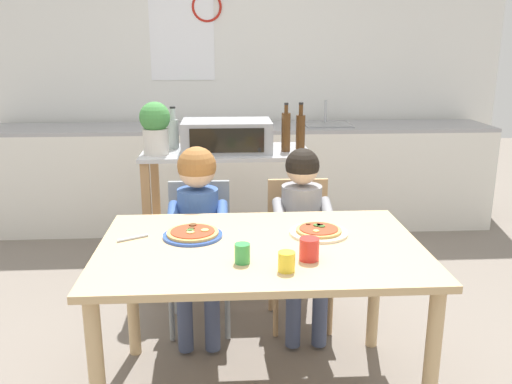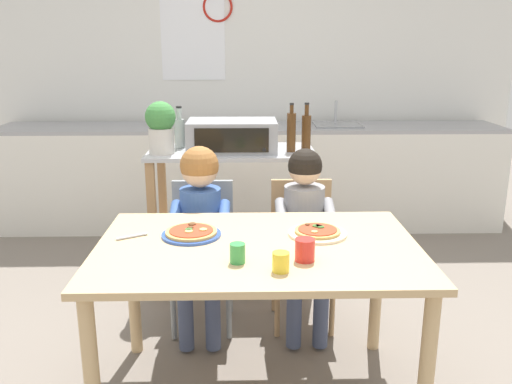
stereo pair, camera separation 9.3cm
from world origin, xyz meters
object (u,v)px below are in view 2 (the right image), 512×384
object	(u,v)px
pizza_plate_cream	(317,232)
drinking_cup_red	(305,250)
pizza_plate_blue_rimmed	(191,233)
potted_herb_plant	(161,126)
kitchen_island_cart	(232,197)
bottle_squat_spirits	(306,131)
toaster_oven	(232,136)
drinking_cup_yellow	(281,262)
dining_table	(258,265)
dining_chair_left	(203,243)
bottle_dark_olive_oil	(291,131)
bottle_brown_beer	(167,131)
drinking_cup_green	(238,253)
dining_chair_right	(302,242)
child_in_grey_shirt	(305,220)
bottle_tall_green_wine	(180,131)
serving_spoon	(132,236)
child_in_blue_striped_shirt	(200,216)

from	to	relation	value
pizza_plate_cream	drinking_cup_red	bearing A→B (deg)	-106.99
pizza_plate_blue_rimmed	potted_herb_plant	bearing A→B (deg)	104.91
kitchen_island_cart	bottle_squat_spirits	bearing A→B (deg)	0.42
toaster_oven	drinking_cup_yellow	bearing A→B (deg)	-82.02
dining_table	dining_chair_left	xyz separation A→B (m)	(-0.29, 0.71, -0.16)
bottle_dark_olive_oil	bottle_brown_beer	xyz separation A→B (m)	(-0.80, 0.20, -0.03)
pizza_plate_cream	drinking_cup_green	size ratio (longest dim) A/B	3.34
potted_herb_plant	dining_chair_right	size ratio (longest dim) A/B	0.39
potted_herb_plant	drinking_cup_green	bearing A→B (deg)	-70.05
bottle_squat_spirits	drinking_cup_red	world-z (taller)	bottle_squat_spirits
child_in_grey_shirt	drinking_cup_yellow	distance (m)	0.90
pizza_plate_cream	drinking_cup_green	distance (m)	0.47
bottle_tall_green_wine	dining_table	distance (m)	1.44
bottle_brown_beer	pizza_plate_cream	size ratio (longest dim) A/B	0.92
bottle_squat_spirits	dining_chair_right	xyz separation A→B (m)	(-0.07, -0.51, -0.55)
dining_chair_right	serving_spoon	world-z (taller)	dining_chair_right
potted_herb_plant	drinking_cup_yellow	bearing A→B (deg)	-65.47
bottle_brown_beer	child_in_grey_shirt	world-z (taller)	bottle_brown_beer
pizza_plate_cream	bottle_squat_spirits	bearing A→B (deg)	86.46
drinking_cup_red	drinking_cup_green	size ratio (longest dim) A/B	1.14
potted_herb_plant	kitchen_island_cart	bearing A→B (deg)	14.08
pizza_plate_blue_rimmed	drinking_cup_red	size ratio (longest dim) A/B	2.95
bottle_dark_olive_oil	child_in_grey_shirt	size ratio (longest dim) A/B	0.30
bottle_brown_beer	pizza_plate_blue_rimmed	world-z (taller)	bottle_brown_beer
bottle_dark_olive_oil	drinking_cup_green	size ratio (longest dim) A/B	3.85
dining_table	drinking_cup_yellow	size ratio (longest dim) A/B	18.11
dining_chair_left	child_in_blue_striped_shirt	size ratio (longest dim) A/B	0.79
dining_chair_right	child_in_grey_shirt	world-z (taller)	child_in_grey_shirt
bottle_brown_beer	bottle_squat_spirits	bearing A→B (deg)	-8.67
drinking_cup_green	child_in_grey_shirt	bearing A→B (deg)	65.72
pizza_plate_blue_rimmed	dining_chair_right	bearing A→B (deg)	46.85
dining_table	serving_spoon	xyz separation A→B (m)	(-0.55, 0.10, 0.10)
bottle_squat_spirits	bottle_tall_green_wine	bearing A→B (deg)	173.95
dining_chair_left	serving_spoon	distance (m)	0.71
dining_table	dining_chair_right	bearing A→B (deg)	69.31
dining_chair_left	child_in_blue_striped_shirt	world-z (taller)	child_in_blue_striped_shirt
dining_chair_left	pizza_plate_blue_rimmed	world-z (taller)	dining_chair_left
bottle_brown_beer	child_in_blue_striped_shirt	size ratio (longest dim) A/B	0.24
toaster_oven	kitchen_island_cart	bearing A→B (deg)	103.81
child_in_grey_shirt	pizza_plate_blue_rimmed	distance (m)	0.74
dining_chair_right	drinking_cup_red	xyz separation A→B (m)	(-0.09, -0.89, 0.30)
dining_chair_right	drinking_cup_red	size ratio (longest dim) A/B	9.05
pizza_plate_cream	drinking_cup_red	size ratio (longest dim) A/B	2.92
drinking_cup_red	serving_spoon	bearing A→B (deg)	159.43
toaster_oven	bottle_dark_olive_oil	xyz separation A→B (m)	(0.37, -0.04, 0.03)
child_in_grey_shirt	drinking_cup_green	world-z (taller)	child_in_grey_shirt
dining_chair_left	bottle_tall_green_wine	bearing A→B (deg)	106.23
dining_table	child_in_grey_shirt	distance (m)	0.65
kitchen_island_cart	bottle_tall_green_wine	world-z (taller)	bottle_tall_green_wine
bottle_brown_beer	dining_table	xyz separation A→B (m)	(0.56, -1.36, -0.37)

